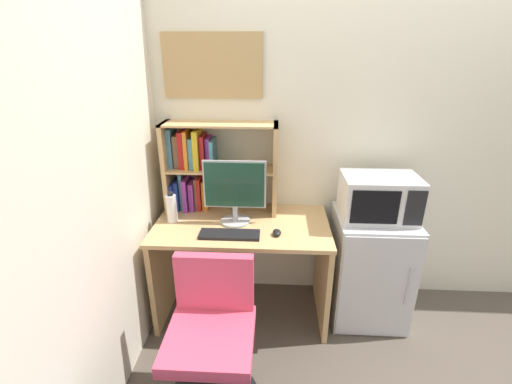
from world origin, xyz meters
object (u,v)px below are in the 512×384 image
microwave (379,197)px  monitor (235,190)px  mini_fridge (369,267)px  wall_corkboard (213,66)px  hutch_bookshelf (204,165)px  computer_mouse (277,233)px  desk_chair (212,346)px  keyboard (230,234)px  water_bottle (172,208)px

microwave → monitor: bearing=-178.6°
mini_fridge → wall_corkboard: wall_corkboard is taller
hutch_bookshelf → computer_mouse: 0.74m
microwave → desk_chair: (-1.03, -0.77, -0.58)m
monitor → microwave: size_ratio=0.90×
mini_fridge → desk_chair: desk_chair is taller
mini_fridge → monitor: bearing=-178.8°
computer_mouse → keyboard: bearing=-174.8°
microwave → mini_fridge: bearing=-90.3°
monitor → wall_corkboard: 0.86m
monitor → desk_chair: monitor is taller
water_bottle → wall_corkboard: 1.02m
microwave → wall_corkboard: 1.44m
desk_chair → monitor: bearing=86.0°
water_bottle → microwave: size_ratio=0.44×
monitor → wall_corkboard: wall_corkboard is taller
hutch_bookshelf → desk_chair: bearing=-78.5°
monitor → keyboard: monitor is taller
hutch_bookshelf → keyboard: 0.58m
computer_mouse → water_bottle: bearing=167.8°
computer_mouse → desk_chair: bearing=-120.9°
hutch_bookshelf → monitor: bearing=-40.7°
water_bottle → wall_corkboard: wall_corkboard is taller
hutch_bookshelf → desk_chair: 1.22m
monitor → water_bottle: size_ratio=2.05×
hutch_bookshelf → mini_fridge: (1.23, -0.19, -0.70)m
wall_corkboard → mini_fridge: bearing=-14.3°
computer_mouse → wall_corkboard: size_ratio=0.12×
computer_mouse → wall_corkboard: bearing=133.3°
water_bottle → microwave: (1.42, 0.04, 0.10)m
hutch_bookshelf → microwave: 1.25m
mini_fridge → desk_chair: size_ratio=0.95×
hutch_bookshelf → keyboard: hutch_bookshelf is taller
keyboard → computer_mouse: (0.31, 0.03, 0.01)m
keyboard → computer_mouse: bearing=5.2°
keyboard → monitor: bearing=85.5°
water_bottle → desk_chair: water_bottle is taller
monitor → water_bottle: monitor is taller
water_bottle → desk_chair: 0.96m
hutch_bookshelf → wall_corkboard: size_ratio=1.19×
computer_mouse → water_bottle: water_bottle is taller
monitor → computer_mouse: 0.41m
computer_mouse → monitor: bearing=149.2°
hutch_bookshelf → water_bottle: size_ratio=3.71×
desk_chair → hutch_bookshelf: bearing=101.5°
computer_mouse → microwave: size_ratio=0.16×
water_bottle → keyboard: bearing=-23.7°
computer_mouse → wall_corkboard: (-0.46, 0.49, 1.01)m
hutch_bookshelf → keyboard: (0.23, -0.42, -0.33)m
keyboard → water_bottle: 0.48m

